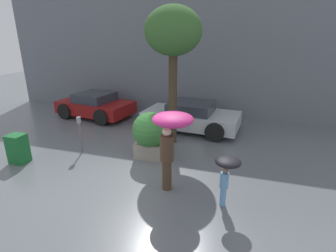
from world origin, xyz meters
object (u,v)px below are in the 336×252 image
at_px(parked_car_near, 191,116).
at_px(newspaper_box, 18,149).
at_px(person_adult, 171,131).
at_px(parked_car_far, 96,105).
at_px(street_tree, 173,34).
at_px(planter_box, 150,134).
at_px(parking_meter, 80,127).
at_px(person_child, 227,169).

xyz_separation_m(parked_car_near, newspaper_box, (-4.41, -4.47, -0.11)).
xyz_separation_m(person_adult, parked_car_far, (-5.20, 4.93, -1.01)).
height_order(person_adult, street_tree, street_tree).
xyz_separation_m(person_adult, parked_car_near, (-0.46, 4.49, -1.01)).
bearing_deg(planter_box, parking_meter, -171.86).
bearing_deg(parked_car_far, parking_meter, -145.92).
bearing_deg(newspaper_box, parked_car_far, 93.82).
height_order(planter_box, street_tree, street_tree).
bearing_deg(parked_car_near, newspaper_box, 140.09).
bearing_deg(person_child, parked_car_far, -167.51).
distance_m(planter_box, person_child, 3.17).
height_order(person_child, parked_car_far, person_child).
bearing_deg(person_adult, parked_car_near, 62.31).
bearing_deg(person_child, parked_car_near, 162.16).
xyz_separation_m(parked_car_near, parked_car_far, (-4.74, 0.44, -0.00)).
height_order(person_child, parking_meter, person_child).
distance_m(person_child, parking_meter, 5.10).
bearing_deg(planter_box, parked_car_near, 77.33).
xyz_separation_m(parked_car_far, street_tree, (4.38, -1.94, 3.18)).
height_order(person_adult, parked_car_near, person_adult).
bearing_deg(parked_car_far, person_adult, -124.49).
bearing_deg(planter_box, street_tree, 78.13).
bearing_deg(person_adult, newspaper_box, 146.13).
height_order(planter_box, parking_meter, planter_box).
distance_m(parked_car_near, parked_car_far, 4.76).
distance_m(parked_car_far, street_tree, 5.75).
distance_m(parking_meter, newspaper_box, 1.90).
bearing_deg(newspaper_box, parked_car_near, 45.38).
height_order(planter_box, parked_car_near, planter_box).
xyz_separation_m(planter_box, newspaper_box, (-3.74, -1.51, -0.36)).
xyz_separation_m(parked_car_near, parking_meter, (-2.99, -3.29, 0.33)).
bearing_deg(parked_car_far, planter_box, -120.80).
xyz_separation_m(person_adult, street_tree, (-0.82, 2.99, 2.17)).
bearing_deg(person_child, newspaper_box, -132.35).
bearing_deg(parking_meter, parked_car_near, 47.67).
xyz_separation_m(parked_car_near, street_tree, (-0.36, -1.50, 3.18)).
relative_size(planter_box, parked_car_far, 0.40).
relative_size(street_tree, parking_meter, 3.76).
distance_m(parked_car_near, parking_meter, 4.46).
distance_m(street_tree, newspaper_box, 6.00).
relative_size(person_child, street_tree, 0.27).
relative_size(parked_car_far, newspaper_box, 4.12).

